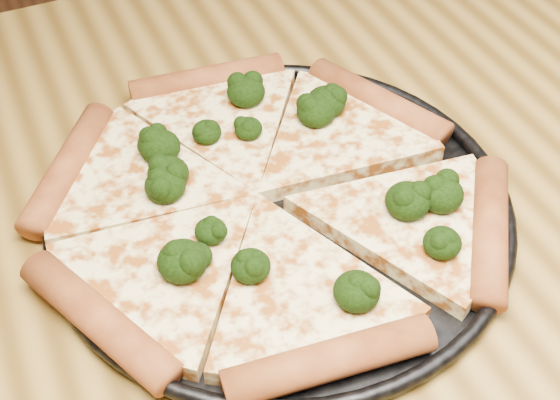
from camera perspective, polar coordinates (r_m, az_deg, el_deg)
name	(u,v)px	position (r m, az deg, el deg)	size (l,w,h in m)	color
dining_table	(364,294)	(0.70, 6.27, -6.96)	(1.20, 0.90, 0.75)	olive
pizza_pan	(280,207)	(0.63, 0.00, -0.52)	(0.38, 0.38, 0.02)	black
pizza	(262,196)	(0.62, -1.36, 0.29)	(0.40, 0.37, 0.03)	#FFE79C
broccoli_florets	(270,177)	(0.62, -0.73, 1.69)	(0.25, 0.28, 0.03)	black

